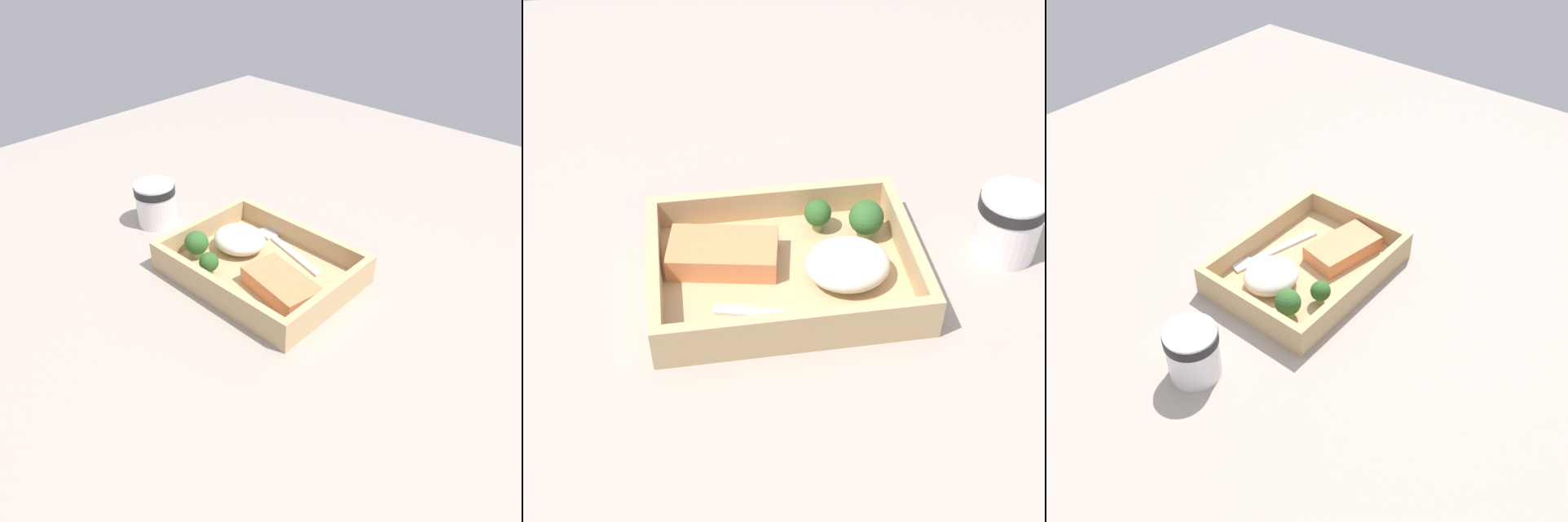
{
  "view_description": "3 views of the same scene",
  "coord_description": "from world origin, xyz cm",
  "views": [
    {
      "loc": [
        -43.31,
        46.68,
        47.55
      ],
      "look_at": [
        0.0,
        0.0,
        2.7
      ],
      "focal_mm": 35.0,
      "sensor_mm": 36.0,
      "label": 1
    },
    {
      "loc": [
        -8.36,
        -55.35,
        53.08
      ],
      "look_at": [
        0.0,
        0.0,
        2.7
      ],
      "focal_mm": 50.0,
      "sensor_mm": 36.0,
      "label": 2
    },
    {
      "loc": [
        55.78,
        45.6,
        63.95
      ],
      "look_at": [
        0.0,
        0.0,
        2.7
      ],
      "focal_mm": 42.0,
      "sensor_mm": 36.0,
      "label": 3
    }
  ],
  "objects": [
    {
      "name": "fork",
      "position": [
        0.98,
        -6.92,
        1.42
      ],
      "size": [
        15.71,
        5.55,
        0.44
      ],
      "color": "silver",
      "rests_on": "takeout_tray"
    },
    {
      "name": "paper_cup",
      "position": [
        24.52,
        0.93,
        4.3
      ],
      "size": [
        7.17,
        7.17,
        7.72
      ],
      "color": "white",
      "rests_on": "ground_plane"
    },
    {
      "name": "broccoli_floret_2",
      "position": [
        4.73,
        6.35,
        3.44
      ],
      "size": [
        3.01,
        3.01,
        3.85
      ],
      "color": "#7E9F56",
      "rests_on": "takeout_tray"
    },
    {
      "name": "tray_rim",
      "position": [
        0.0,
        0.0,
        2.99
      ],
      "size": [
        27.75,
        20.69,
        3.59
      ],
      "color": "tan",
      "rests_on": "takeout_tray"
    },
    {
      "name": "salmon_fillet",
      "position": [
        -6.13,
        2.31,
        2.54
      ],
      "size": [
        12.4,
        8.32,
        2.69
      ],
      "primitive_type": "cube",
      "rotation": [
        0.0,
        0.0,
        -0.18
      ],
      "color": "#E38451",
      "rests_on": "takeout_tray"
    },
    {
      "name": "takeout_tray",
      "position": [
        0.0,
        0.0,
        0.6
      ],
      "size": [
        27.75,
        20.69,
        1.2
      ],
      "primitive_type": "cube",
      "color": "tan",
      "rests_on": "ground_plane"
    },
    {
      "name": "ground_plane",
      "position": [
        0.0,
        0.0,
        -1.0
      ],
      "size": [
        160.0,
        160.0,
        2.0
      ],
      "primitive_type": "cube",
      "color": "#9D9387"
    },
    {
      "name": "mashed_potatoes",
      "position": [
        6.34,
        -1.8,
        3.04
      ],
      "size": [
        8.8,
        7.88,
        3.68
      ],
      "primitive_type": "ellipsoid",
      "color": "silver",
      "rests_on": "takeout_tray"
    },
    {
      "name": "broccoli_floret_1",
      "position": [
        9.73,
        4.41,
        3.73
      ],
      "size": [
        3.85,
        3.85,
        4.56
      ],
      "color": "#87A862",
      "rests_on": "takeout_tray"
    }
  ]
}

